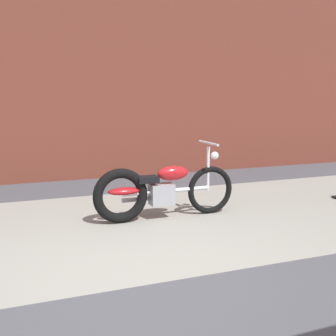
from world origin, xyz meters
The scene contains 4 objects.
ground_plane centered at (0.00, 0.00, 0.00)m, with size 80.00×80.00×0.00m, color #47474C.
sidewalk_slab centered at (0.00, 1.75, 0.00)m, with size 36.00×3.50×0.01m, color gray.
brick_building_wall centered at (0.00, 5.20, 3.20)m, with size 36.00×0.50×6.40m, color brown.
motorcycle_red centered at (0.58, 1.85, 0.40)m, with size 2.01×0.58×1.03m.
Camera 1 is at (-1.14, -3.22, 1.63)m, focal length 43.64 mm.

